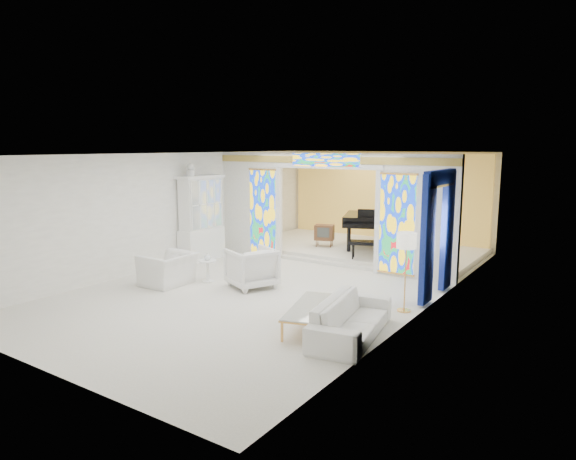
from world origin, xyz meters
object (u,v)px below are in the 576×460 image
Objects in this scene: armchair_left at (168,269)px; sofa at (351,318)px; armchair_right at (252,268)px; grand_piano at (378,220)px; coffee_table at (308,307)px; china_cabinet at (201,219)px; tv_console at (324,233)px.

armchair_left reaches higher than sofa.
armchair_right is at bearing 55.59° from sofa.
coffee_table is at bearing -96.89° from grand_piano.
sofa is at bearing 90.20° from armchair_right.
china_cabinet is 2.42× the size of armchair_left.
grand_piano is (2.53, 6.01, 0.64)m from armchair_left.
grand_piano reaches higher than armchair_left.
grand_piano reaches higher than tv_console.
china_cabinet is 4.11× the size of tv_console.
china_cabinet is 5.20m from grand_piano.
armchair_left reaches higher than coffee_table.
armchair_right is 2.86m from coffee_table.
sofa is at bearing 80.74° from armchair_left.
china_cabinet is 1.48× the size of coffee_table.
sofa reaches higher than coffee_table.
sofa is (6.17, -2.95, -0.84)m from china_cabinet.
coffee_table is at bearing 79.45° from armchair_left.
tv_console is (-1.35, -0.83, -0.40)m from grand_piano.
sofa is 6.93m from tv_console.
china_cabinet is 1.22× the size of sofa.
armchair_right is 0.29× the size of grand_piano.
china_cabinet reaches higher than sofa.
armchair_right is at bearing -102.85° from tv_console.
tv_console reaches higher than coffee_table.
armchair_left is 1.70× the size of tv_console.
armchair_right reaches higher than sofa.
china_cabinet reaches higher than tv_console.
grand_piano is at bearing -164.15° from armchair_right.
sofa is (3.28, -1.51, -0.13)m from armchair_right.
armchair_right is 4.31m from tv_console.
grand_piano reaches higher than coffee_table.
armchair_left is (1.16, -2.36, -0.80)m from china_cabinet.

